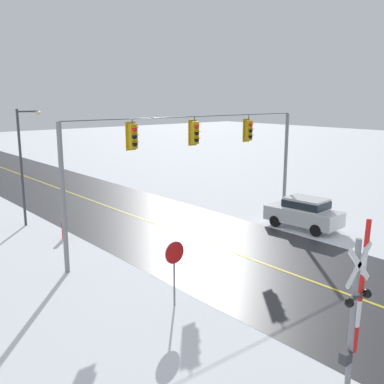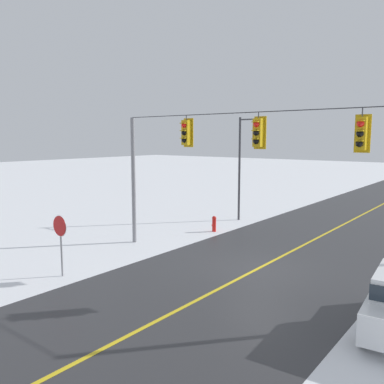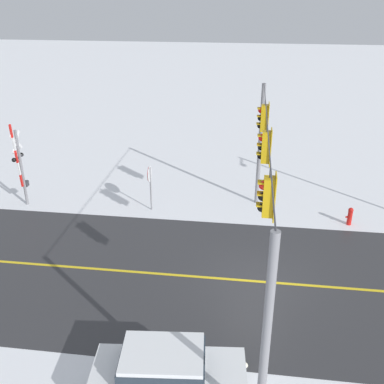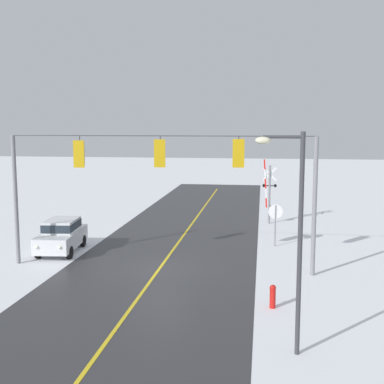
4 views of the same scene
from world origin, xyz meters
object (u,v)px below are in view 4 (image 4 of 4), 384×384
Objects in this scene: stop_sign at (275,216)px; fire_hydrant at (273,296)px; railroad_crossing at (269,191)px; streetlamp_near at (293,223)px; parked_car_white at (62,234)px.

fire_hydrant is at bearing 88.22° from stop_sign.
railroad_crossing is 16.31m from fire_hydrant.
stop_sign is 13.55m from streetlamp_near.
railroad_crossing reaches higher than stop_sign.
stop_sign is at bearing -165.49° from parked_car_white.
streetlamp_near is 7.39× the size of fire_hydrant.
streetlamp_near reaches higher than railroad_crossing.
fire_hydrant is (0.01, 16.21, -1.78)m from railroad_crossing.
streetlamp_near reaches higher than parked_car_white.
parked_car_white is (11.23, 2.90, -0.76)m from stop_sign.
stop_sign is 6.56m from railroad_crossing.
stop_sign is 11.62m from parked_car_white.
streetlamp_near is at bearing 96.68° from fire_hydrant.
stop_sign is 0.53× the size of railroad_crossing.
railroad_crossing is at bearing -87.49° from stop_sign.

